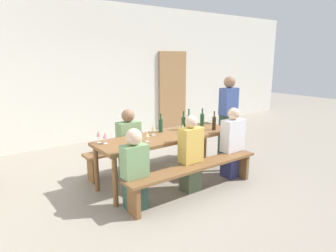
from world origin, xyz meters
The scene contains 21 objects.
ground_plane centered at (0.00, 0.00, 0.00)m, with size 24.00×24.00×0.00m, color gray.
back_wall centered at (0.00, 3.07, 1.60)m, with size 14.00×0.20×3.20m, color silver.
wooden_door centered at (2.34, 2.93, 1.05)m, with size 0.90×0.06×2.10m, color #9E7247.
tasting_table centered at (0.00, 0.00, 0.67)m, with size 2.35×0.72×0.75m.
bench_near centered at (0.00, -0.66, 0.36)m, with size 2.25×0.30×0.45m.
bench_far centered at (0.00, 0.66, 0.36)m, with size 2.25×0.30×0.45m.
wine_bottle_0 centered at (0.44, 0.15, 0.87)m, with size 0.07×0.07×0.32m.
wine_bottle_1 centered at (0.03, 0.24, 0.86)m, with size 0.07×0.07×0.30m.
wine_bottle_2 centered at (0.49, 0.07, 0.88)m, with size 0.07×0.07×0.36m.
wine_bottle_3 centered at (0.90, 0.18, 0.87)m, with size 0.07×0.07×0.31m.
wine_bottle_4 centered at (0.84, -0.18, 0.87)m, with size 0.07×0.07×0.32m.
wine_glass_0 centered at (-1.00, 0.15, 0.87)m, with size 0.08×0.08×0.17m.
wine_glass_1 centered at (-0.46, -0.11, 0.85)m, with size 0.07×0.07×0.15m.
wine_glass_2 centered at (-0.18, 0.14, 0.86)m, with size 0.07×0.07×0.17m.
wine_glass_3 centered at (0.28, -0.03, 0.85)m, with size 0.06×0.06×0.15m.
wine_glass_4 centered at (-1.06, 0.25, 0.88)m, with size 0.06×0.06×0.19m.
seated_guest_near_0 centered at (-0.92, -0.51, 0.53)m, with size 0.33×0.24×1.09m.
seated_guest_near_1 centered at (0.03, -0.51, 0.55)m, with size 0.33×0.24×1.15m.
seated_guest_near_2 centered at (0.94, -0.51, 0.55)m, with size 0.39×0.24×1.17m.
seated_guest_far_0 centered at (-0.42, 0.51, 0.55)m, with size 0.38×0.24×1.14m.
standing_host centered at (1.53, 0.14, 0.79)m, with size 0.34×0.24×1.61m.
Camera 1 is at (-2.74, -3.68, 1.96)m, focal length 32.12 mm.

